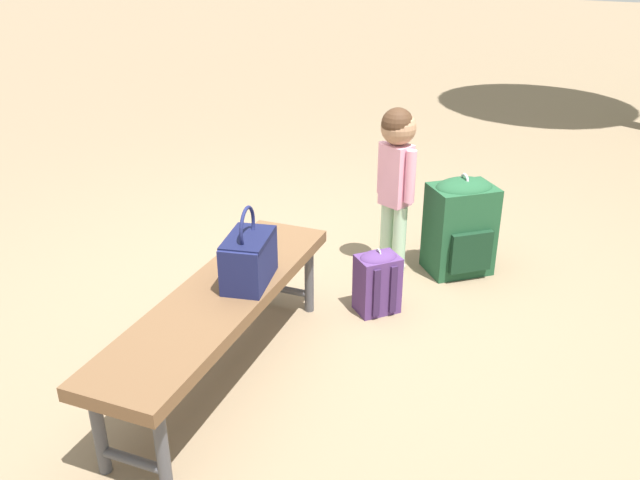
{
  "coord_description": "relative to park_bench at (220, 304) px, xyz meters",
  "views": [
    {
      "loc": [
        -2.86,
        -1.63,
        1.9
      ],
      "look_at": [
        -0.16,
        -0.12,
        0.45
      ],
      "focal_mm": 37.07,
      "sensor_mm": 36.0,
      "label": 1
    }
  ],
  "objects": [
    {
      "name": "ground_plane",
      "position": [
        0.86,
        -0.0,
        -0.39
      ],
      "size": [
        40.0,
        40.0,
        0.0
      ],
      "primitive_type": "plane",
      "color": "#7F6B51",
      "rests_on": "ground"
    },
    {
      "name": "park_bench",
      "position": [
        0.0,
        0.0,
        0.0
      ],
      "size": [
        1.64,
        0.61,
        0.45
      ],
      "color": "brown",
      "rests_on": "ground"
    },
    {
      "name": "handbag",
      "position": [
        0.15,
        -0.06,
        0.18
      ],
      "size": [
        0.36,
        0.27,
        0.37
      ],
      "color": "#191E4C",
      "rests_on": "park_bench"
    },
    {
      "name": "child_standing",
      "position": [
        1.4,
        -0.23,
        0.28
      ],
      "size": [
        0.21,
        0.26,
        1.01
      ],
      "color": "#B2D8B2",
      "rests_on": "ground"
    },
    {
      "name": "backpack_large",
      "position": [
        1.58,
        -0.59,
        -0.08
      ],
      "size": [
        0.46,
        0.46,
        0.63
      ],
      "color": "#1E4C2D",
      "rests_on": "ground"
    },
    {
      "name": "backpack_small",
      "position": [
        0.9,
        -0.36,
        -0.21
      ],
      "size": [
        0.28,
        0.27,
        0.38
      ],
      "color": "#4C2D66",
      "rests_on": "ground"
    }
  ]
}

